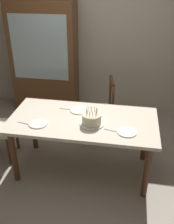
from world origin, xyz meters
The scene contains 12 objects.
ground centered at (0.00, 0.00, 0.00)m, with size 6.40×6.40×0.00m, color #9E9384.
back_wall centered at (0.00, 1.85, 1.30)m, with size 6.40×0.10×2.60m, color beige.
dining_table centered at (0.00, 0.00, 0.67)m, with size 1.75×0.88×0.76m.
birthday_cake centered at (0.12, -0.09, 0.82)m, with size 0.28×0.28×0.20m.
plate_near_celebrant centered at (-0.48, -0.20, 0.76)m, with size 0.22×0.22×0.01m, color white.
plate_far_side centered at (-0.09, 0.20, 0.76)m, with size 0.22×0.22×0.01m, color white.
plate_near_guest centered at (0.53, -0.20, 0.76)m, with size 0.22×0.22×0.01m, color white.
fork_near_celebrant centered at (-0.64, -0.21, 0.76)m, with size 0.18×0.02×0.01m, color silver.
fork_far_side centered at (-0.25, 0.21, 0.76)m, with size 0.18×0.02×0.01m, color silver.
fork_near_guest centered at (0.37, -0.19, 0.76)m, with size 0.18×0.02×0.01m, color silver.
chair_spindle_back centered at (0.10, 0.76, 0.46)m, with size 0.52×0.52×0.95m.
china_cabinet centered at (-0.96, 1.56, 0.95)m, with size 1.10×0.45×1.90m.
Camera 1 is at (0.50, -2.59, 2.32)m, focal length 41.57 mm.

